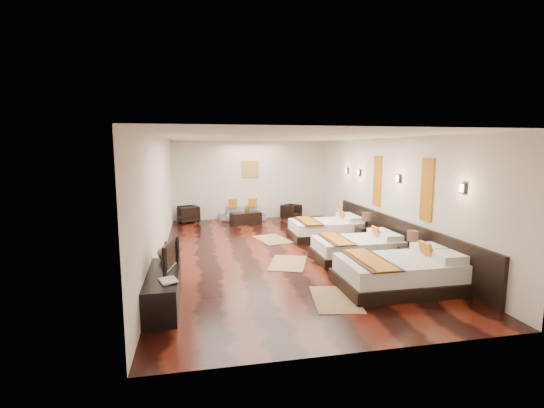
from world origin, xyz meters
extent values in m
cube|color=black|center=(0.00, 0.00, 0.00)|extent=(5.50, 9.50, 0.01)
cube|color=white|center=(0.00, 0.00, 2.80)|extent=(5.50, 9.50, 0.01)
cube|color=silver|center=(0.00, 4.75, 1.40)|extent=(5.50, 0.01, 2.80)
cube|color=silver|center=(-2.75, 0.00, 1.40)|extent=(0.01, 9.50, 2.80)
cube|color=silver|center=(2.75, 0.00, 1.40)|extent=(0.01, 9.50, 2.80)
cube|color=black|center=(2.71, -0.80, 0.45)|extent=(0.08, 6.60, 0.90)
cube|color=black|center=(1.67, -2.79, 0.12)|extent=(2.22, 1.37, 0.23)
cube|color=white|center=(1.67, -2.79, 0.39)|extent=(2.11, 1.27, 0.32)
cube|color=#C16D0D|center=(2.20, -2.79, 0.68)|extent=(0.16, 0.34, 0.34)
cube|color=#38190F|center=(1.09, -2.79, 0.56)|extent=(0.58, 1.39, 0.02)
cube|color=#C16D0D|center=(1.09, -2.79, 0.58)|extent=(0.40, 1.39, 0.02)
cube|color=black|center=(1.67, -0.92, 0.10)|extent=(1.97, 1.22, 0.21)
cube|color=white|center=(1.67, -0.92, 0.35)|extent=(1.88, 1.13, 0.28)
cube|color=#C16D0D|center=(2.14, -0.92, 0.60)|extent=(0.15, 0.30, 0.30)
cube|color=#38190F|center=(1.15, -0.92, 0.50)|extent=(0.52, 1.24, 0.02)
cube|color=#C16D0D|center=(1.15, -0.92, 0.51)|extent=(0.36, 1.24, 0.02)
cube|color=black|center=(1.67, 1.20, 0.11)|extent=(2.05, 1.27, 0.21)
cube|color=white|center=(1.67, 1.20, 0.36)|extent=(1.95, 1.17, 0.29)
cube|color=#C16D0D|center=(2.16, 1.20, 0.62)|extent=(0.15, 0.31, 0.31)
cube|color=#38190F|center=(1.13, 1.20, 0.52)|extent=(0.54, 1.29, 0.02)
cube|color=#C16D0D|center=(1.13, 1.20, 0.53)|extent=(0.37, 1.29, 0.02)
cube|color=black|center=(2.44, -1.93, 0.24)|extent=(0.43, 0.43, 0.48)
cylinder|color=black|center=(2.44, -1.93, 0.58)|extent=(0.08, 0.08, 0.19)
cylinder|color=#3F2619|center=(2.44, -1.93, 0.75)|extent=(0.23, 0.23, 0.21)
cube|color=black|center=(2.44, 0.27, 0.24)|extent=(0.44, 0.44, 0.49)
cylinder|color=black|center=(2.44, 0.27, 0.59)|extent=(0.08, 0.08, 0.20)
cylinder|color=#3F2619|center=(2.44, 0.27, 0.76)|extent=(0.23, 0.23, 0.22)
cube|color=#98724D|center=(0.34, -3.08, 0.01)|extent=(0.94, 1.31, 0.01)
cube|color=#98724D|center=(0.03, -0.92, 0.01)|extent=(1.12, 1.39, 0.01)
cube|color=#98724D|center=(0.13, 1.36, 0.01)|extent=(1.03, 1.35, 0.01)
cube|color=black|center=(-2.50, -2.76, 0.28)|extent=(0.50, 1.80, 0.55)
imported|color=black|center=(-2.45, -2.61, 0.79)|extent=(0.29, 0.85, 0.49)
imported|color=black|center=(-2.50, -3.23, 0.57)|extent=(0.33, 0.39, 0.03)
imported|color=brown|center=(-2.50, -1.97, 0.71)|extent=(0.35, 0.35, 0.33)
imported|color=gray|center=(-0.31, 4.45, 0.24)|extent=(1.68, 0.85, 0.47)
imported|color=black|center=(-2.21, 4.33, 0.30)|extent=(0.82, 0.80, 0.59)
imported|color=black|center=(1.42, 4.26, 0.27)|extent=(0.82, 0.83, 0.54)
cube|color=black|center=(-0.31, 3.71, 0.20)|extent=(1.09, 0.72, 0.40)
imported|color=#2E591D|center=(-0.25, 3.72, 0.53)|extent=(0.26, 0.23, 0.27)
cube|color=#D86014|center=(2.73, -1.90, 1.70)|extent=(0.04, 0.40, 1.30)
cube|color=#D86014|center=(2.73, 0.30, 1.70)|extent=(0.04, 0.40, 1.30)
cube|color=black|center=(2.71, -3.00, 1.85)|extent=(0.06, 0.12, 0.18)
cube|color=#FFD18C|center=(2.68, -3.00, 1.85)|extent=(0.02, 0.10, 0.14)
cube|color=black|center=(2.71, -0.80, 1.85)|extent=(0.06, 0.12, 0.18)
cube|color=#FFD18C|center=(2.68, -0.80, 1.85)|extent=(0.02, 0.10, 0.14)
cube|color=black|center=(2.71, 1.40, 1.85)|extent=(0.06, 0.12, 0.18)
cube|color=#FFD18C|center=(2.68, 1.40, 1.85)|extent=(0.02, 0.10, 0.14)
cube|color=black|center=(2.71, 2.30, 1.85)|extent=(0.06, 0.12, 0.18)
cube|color=#FFD18C|center=(2.68, 2.30, 1.85)|extent=(0.02, 0.10, 0.14)
cube|color=#AD873F|center=(0.00, 4.73, 1.80)|extent=(0.60, 0.04, 0.60)
camera|label=1|loc=(-1.94, -8.94, 2.55)|focal=25.27mm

